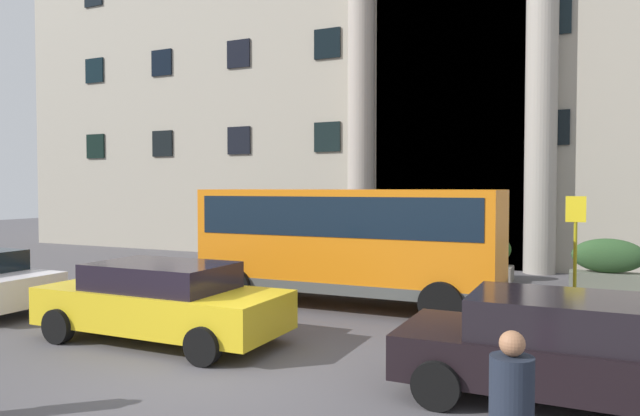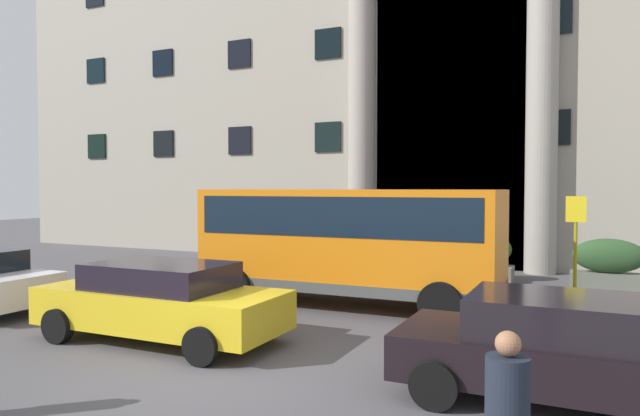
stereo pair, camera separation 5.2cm
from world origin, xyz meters
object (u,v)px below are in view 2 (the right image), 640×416
at_px(parked_coupe_end, 161,300).
at_px(parked_compact_extra, 560,348).
at_px(orange_minibus, 350,236).
at_px(hedge_planter_entrance_right, 482,257).
at_px(scooter_by_planter, 140,288).
at_px(bus_stop_sign, 576,238).
at_px(hedge_planter_east, 244,246).
at_px(hedge_planter_west, 609,266).

relative_size(parked_coupe_end, parked_compact_extra, 1.11).
bearing_deg(orange_minibus, hedge_planter_entrance_right, 65.08).
xyz_separation_m(hedge_planter_entrance_right, parked_compact_extra, (2.60, -9.54, 0.01)).
relative_size(parked_coupe_end, scooter_by_planter, 2.28).
distance_m(orange_minibus, scooter_by_planter, 5.02).
relative_size(bus_stop_sign, parked_coupe_end, 0.56).
distance_m(hedge_planter_entrance_right, parked_coupe_end, 10.22).
xyz_separation_m(hedge_planter_east, parked_coupe_end, (4.20, -9.23, 0.07)).
height_order(hedge_planter_west, hedge_planter_east, hedge_planter_west).
xyz_separation_m(bus_stop_sign, hedge_planter_west, (0.76, 2.61, -0.91)).
relative_size(bus_stop_sign, scooter_by_planter, 1.27).
height_order(parked_coupe_end, parked_compact_extra, parked_coupe_end).
bearing_deg(orange_minibus, scooter_by_planter, -151.90).
height_order(bus_stop_sign, parked_coupe_end, bus_stop_sign).
distance_m(bus_stop_sign, parked_compact_extra, 6.63).
relative_size(orange_minibus, hedge_planter_entrance_right, 3.88).
bearing_deg(hedge_planter_entrance_right, parked_compact_extra, -74.77).
distance_m(hedge_planter_entrance_right, hedge_planter_west, 3.40).
height_order(hedge_planter_entrance_right, scooter_by_planter, hedge_planter_entrance_right).
bearing_deg(hedge_planter_west, bus_stop_sign, -106.24).
height_order(parked_compact_extra, scooter_by_planter, parked_compact_extra).
bearing_deg(parked_compact_extra, hedge_planter_west, 85.06).
relative_size(hedge_planter_west, parked_compact_extra, 0.46).
relative_size(bus_stop_sign, hedge_planter_east, 1.49).
bearing_deg(hedge_planter_west, parked_compact_extra, -94.86).
bearing_deg(hedge_planter_west, scooter_by_planter, -144.55).
bearing_deg(parked_coupe_end, parked_compact_extra, -2.09).
bearing_deg(orange_minibus, hedge_planter_west, 38.47).
height_order(orange_minibus, parked_coupe_end, orange_minibus).
height_order(bus_stop_sign, hedge_planter_east, bus_stop_sign).
bearing_deg(bus_stop_sign, parked_compact_extra, -90.18).
relative_size(orange_minibus, hedge_planter_west, 3.67).
relative_size(parked_compact_extra, scooter_by_planter, 2.04).
height_order(hedge_planter_east, parked_coupe_end, parked_coupe_end).
bearing_deg(hedge_planter_entrance_right, scooter_by_planter, -131.22).
bearing_deg(bus_stop_sign, scooter_by_planter, -154.17).
bearing_deg(parked_compact_extra, hedge_planter_entrance_right, 105.15).
height_order(hedge_planter_entrance_right, hedge_planter_east, hedge_planter_entrance_right).
relative_size(hedge_planter_east, parked_compact_extra, 0.42).
relative_size(hedge_planter_entrance_right, hedge_planter_east, 1.04).
bearing_deg(hedge_planter_west, hedge_planter_east, 178.88).
distance_m(bus_stop_sign, scooter_by_planter, 10.13).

